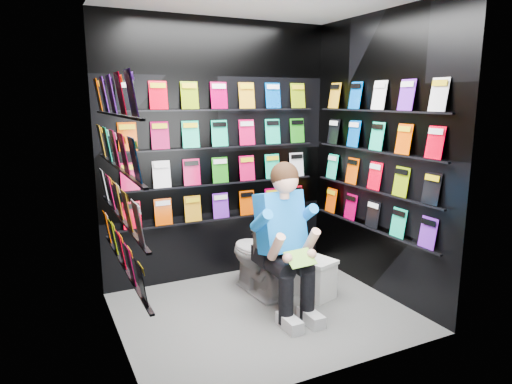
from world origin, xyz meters
name	(u,v)px	position (x,y,z in m)	size (l,w,h in m)	color
floor	(263,312)	(0.00, 0.00, 0.00)	(2.40, 2.40, 0.00)	slate
wall_back	(219,152)	(0.00, 1.00, 1.30)	(2.40, 0.04, 2.60)	black
wall_front	(337,185)	(0.00, -1.00, 1.30)	(2.40, 0.04, 2.60)	black
wall_left	(112,175)	(-1.20, 0.00, 1.30)	(0.04, 2.00, 2.60)	black
wall_right	(379,157)	(1.20, 0.00, 1.30)	(0.04, 2.00, 2.60)	black
comics_back	(220,152)	(0.00, 0.97, 1.31)	(2.10, 0.06, 1.37)	#EC4C01
comics_left	(116,174)	(-1.17, 0.00, 1.31)	(0.06, 1.70, 1.37)	#EC4C01
comics_right	(376,156)	(1.17, 0.00, 1.31)	(0.06, 1.70, 1.37)	#EC4C01
toilet	(260,256)	(0.16, 0.39, 0.37)	(0.42, 0.75, 0.73)	white
longbox	(310,278)	(0.57, 0.14, 0.17)	(0.25, 0.45, 0.34)	white
longbox_lid	(311,259)	(0.57, 0.14, 0.35)	(0.27, 0.47, 0.03)	white
reader	(279,224)	(0.16, 0.01, 0.78)	(0.53, 0.78, 1.44)	blue
held_comic	(300,258)	(0.16, -0.34, 0.58)	(0.24, 0.01, 0.17)	#23974D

